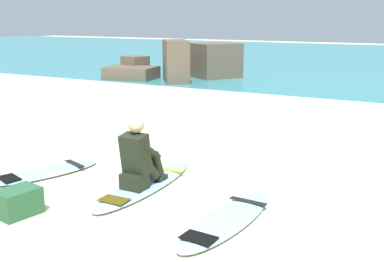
% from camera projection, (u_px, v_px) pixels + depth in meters
% --- Properties ---
extents(ground_plane, '(80.00, 80.00, 0.00)m').
position_uv_depth(ground_plane, '(120.00, 209.00, 5.81)').
color(ground_plane, beige).
extents(sea, '(80.00, 28.00, 0.10)m').
position_uv_depth(sea, '(377.00, 61.00, 24.49)').
color(sea, teal).
rests_on(sea, ground).
extents(breaking_foam, '(80.00, 0.90, 0.11)m').
position_uv_depth(breaking_foam, '(304.00, 102.00, 12.77)').
color(breaking_foam, white).
rests_on(breaking_foam, ground).
extents(surfboard_main, '(0.58, 2.26, 0.08)m').
position_uv_depth(surfboard_main, '(145.00, 185.00, 6.55)').
color(surfboard_main, '#9ED1E5').
rests_on(surfboard_main, ground).
extents(surfer_seated, '(0.37, 0.70, 0.95)m').
position_uv_depth(surfer_seated, '(139.00, 159.00, 6.34)').
color(surfer_seated, black).
rests_on(surfer_seated, surfboard_main).
extents(surfboard_spare_near, '(1.06, 1.78, 0.08)m').
position_uv_depth(surfboard_spare_near, '(45.00, 172.00, 7.08)').
color(surfboard_spare_near, '#9ED1E5').
rests_on(surfboard_spare_near, ground).
extents(surfboard_spare_far, '(0.64, 1.98, 0.08)m').
position_uv_depth(surfboard_spare_far, '(227.00, 220.00, 5.43)').
color(surfboard_spare_far, '#9ED1E5').
rests_on(surfboard_spare_far, ground).
extents(rock_outcrop_distant, '(4.38, 3.61, 1.51)m').
position_uv_depth(rock_outcrop_distant, '(181.00, 65.00, 17.09)').
color(rock_outcrop_distant, brown).
rests_on(rock_outcrop_distant, ground).
extents(beach_bag, '(0.44, 0.54, 0.32)m').
position_uv_depth(beach_bag, '(18.00, 202.00, 5.62)').
color(beach_bag, '#285B38').
rests_on(beach_bag, ground).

